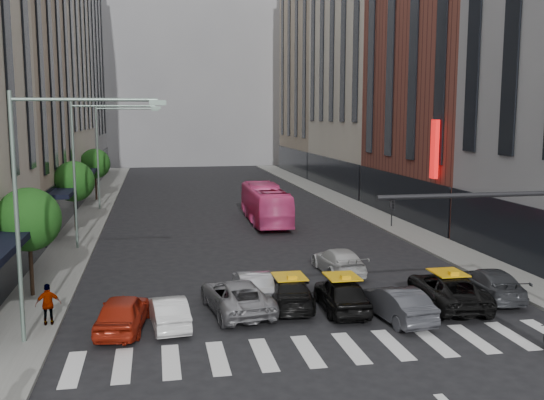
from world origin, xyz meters
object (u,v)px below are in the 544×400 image
car_white_front (169,312)px  pedestrian_far (48,304)px  streetlamp_near (43,184)px  taxi_left (289,292)px  streetlamp_far (109,143)px  car_red (123,312)px  bus (265,204)px  taxi_center (342,294)px  streetlamp_mid (90,155)px

car_white_front → pedestrian_far: pedestrian_far is taller
streetlamp_near → car_white_front: 6.86m
taxi_left → streetlamp_far: bearing=-66.1°
pedestrian_far → car_red: bearing=157.0°
taxi_left → bus: bearing=-91.5°
car_white_front → bus: bearing=-115.7°
taxi_center → streetlamp_mid: bearing=-48.4°
streetlamp_far → car_red: 31.61m
pedestrian_far → streetlamp_near: bearing=94.4°
streetlamp_mid → car_white_front: 16.48m
car_white_front → taxi_left: size_ratio=0.81×
streetlamp_far → streetlamp_near: bearing=-90.0°
streetlamp_mid → taxi_left: streetlamp_mid is taller
taxi_left → pedestrian_far: 9.90m
car_red → car_white_front: 1.76m
streetlamp_far → taxi_left: bearing=-72.1°
taxi_left → bus: (2.73, 20.69, 0.80)m
streetlamp_mid → taxi_center: (11.57, -14.43, -5.16)m
streetlamp_near → car_white_front: (4.27, 0.99, -5.29)m
car_white_front → taxi_left: 5.46m
streetlamp_mid → car_red: 16.15m
streetlamp_far → pedestrian_far: bearing=-90.7°
streetlamp_near → streetlamp_far: 32.00m
streetlamp_mid → bus: 14.88m
streetlamp_near → pedestrian_far: size_ratio=5.46×
car_white_front → pedestrian_far: 4.69m
car_white_front → streetlamp_mid: bearing=-80.1°
streetlamp_far → pedestrian_far: (-0.36, -30.28, -4.93)m
car_red → car_white_front: bearing=-169.6°
streetlamp_near → streetlamp_far: bearing=90.0°
car_red → taxi_left: bearing=-159.1°
taxi_left → pedestrian_far: pedestrian_far is taller
bus → pedestrian_far: 24.92m
taxi_left → taxi_center: 2.28m
taxi_left → pedestrian_far: (-9.86, -0.81, 0.30)m
car_white_front → taxi_center: 7.33m
car_white_front → bus: size_ratio=0.36×
streetlamp_near → bus: 26.61m
streetlamp_far → pedestrian_far: streetlamp_far is taller
streetlamp_mid → taxi_left: size_ratio=1.95×
car_red → taxi_center: taxi_center is taller
car_red → car_white_front: size_ratio=1.13×
streetlamp_near → taxi_center: bearing=7.7°
car_red → pedestrian_far: 2.99m
bus → car_red: bearing=67.6°
taxi_center → car_white_front: bearing=7.4°
streetlamp_mid → car_white_front: bearing=-74.1°
streetlamp_near → car_red: bearing=20.0°
taxi_left → streetlamp_mid: bearing=-48.7°
car_red → pedestrian_far: pedestrian_far is taller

